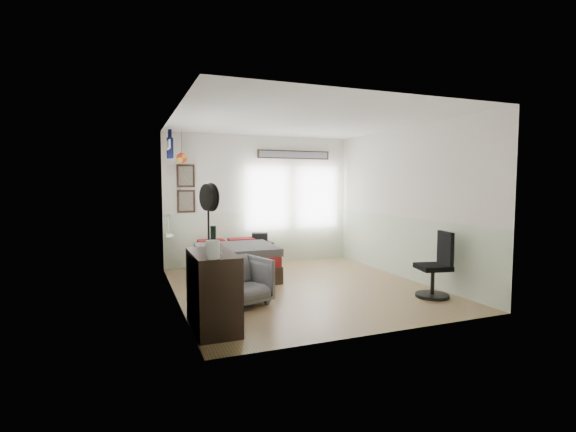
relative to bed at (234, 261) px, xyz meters
name	(u,v)px	position (x,y,z in m)	size (l,w,h in m)	color
ground_plane	(303,288)	(0.83, -1.24, -0.29)	(4.00, 4.50, 0.01)	olive
room_shell	(294,189)	(0.76, -1.05, 1.32)	(4.02, 4.52, 2.71)	silver
wall_decor	(211,163)	(-0.27, 0.72, 1.81)	(3.55, 1.32, 1.44)	#3B271A
bed	(234,261)	(0.00, 0.00, 0.00)	(1.40, 1.90, 0.59)	black
dresser	(213,290)	(-0.91, -2.60, 0.16)	(0.48, 1.00, 0.90)	black
armchair	(240,281)	(-0.36, -1.79, 0.04)	(0.71, 0.73, 0.66)	#5E5E60
nightstand	(260,254)	(0.74, 0.79, -0.04)	(0.49, 0.39, 0.49)	black
task_chair	(436,271)	(2.47, -2.49, 0.11)	(0.52, 0.52, 0.99)	black
kettle	(213,250)	(-0.98, -3.01, 0.71)	(0.17, 0.15, 0.20)	silver
bottle	(213,237)	(-0.84, -2.35, 0.76)	(0.07, 0.07, 0.29)	black
stand_fan	(209,199)	(-0.93, -2.59, 1.24)	(0.19, 0.32, 0.81)	black
black_bag	(260,237)	(0.74, 0.79, 0.30)	(0.32, 0.21, 0.19)	black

